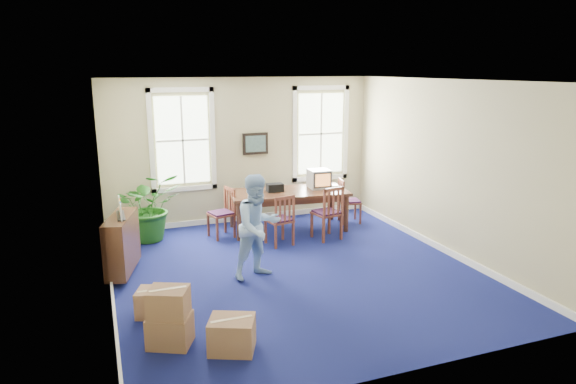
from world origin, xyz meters
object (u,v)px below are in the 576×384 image
object	(u,v)px
conference_table	(288,210)
chair_near_left	(279,219)
man	(258,227)
potted_plant	(149,206)
crt_tv	(319,179)
cardboard_boxes	(184,310)
credenza	(122,248)

from	to	relation	value
conference_table	chair_near_left	size ratio (longest dim) A/B	2.44
chair_near_left	man	bearing A→B (deg)	47.36
chair_near_left	man	world-z (taller)	man
potted_plant	crt_tv	bearing A→B (deg)	-4.48
crt_tv	cardboard_boxes	xyz separation A→B (m)	(-3.60, -3.89, -0.65)
crt_tv	conference_table	bearing A→B (deg)	-173.35
crt_tv	potted_plant	size ratio (longest dim) A/B	0.35
man	cardboard_boxes	size ratio (longest dim) A/B	1.25
credenza	cardboard_boxes	world-z (taller)	credenza
conference_table	potted_plant	bearing A→B (deg)	179.20
credenza	potted_plant	bearing A→B (deg)	85.83
chair_near_left	credenza	distance (m)	3.01
credenza	conference_table	bearing A→B (deg)	37.38
crt_tv	cardboard_boxes	world-z (taller)	crt_tv
credenza	cardboard_boxes	size ratio (longest dim) A/B	0.86
conference_table	cardboard_boxes	world-z (taller)	conference_table
conference_table	crt_tv	world-z (taller)	crt_tv
man	cardboard_boxes	xyz separation A→B (m)	(-1.49, -1.59, -0.47)
cardboard_boxes	credenza	bearing A→B (deg)	103.87
man	cardboard_boxes	world-z (taller)	man
chair_near_left	cardboard_boxes	size ratio (longest dim) A/B	0.74
man	potted_plant	world-z (taller)	man
crt_tv	potted_plant	distance (m)	3.61
credenza	potted_plant	distance (m)	1.82
conference_table	chair_near_left	world-z (taller)	chair_near_left
credenza	chair_near_left	bearing A→B (deg)	25.78
man	potted_plant	distance (m)	2.98
man	potted_plant	xyz separation A→B (m)	(-1.48, 2.58, -0.17)
chair_near_left	man	xyz separation A→B (m)	(-0.86, -1.40, 0.36)
man	credenza	world-z (taller)	man
crt_tv	potted_plant	world-z (taller)	potted_plant
credenza	crt_tv	bearing A→B (deg)	34.60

